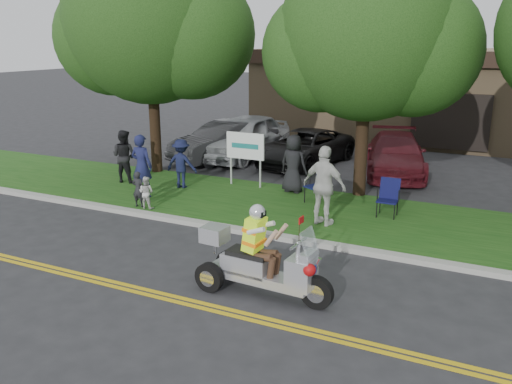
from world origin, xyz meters
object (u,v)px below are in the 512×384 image
at_px(lawn_chair_a, 321,181).
at_px(parked_car_left, 224,141).
at_px(spectator_adult_right, 324,186).
at_px(parked_car_right, 395,154).
at_px(spectator_adult_left, 142,166).
at_px(spectator_adult_mid, 124,156).
at_px(trike_scooter, 259,264).
at_px(lawn_chair_b, 389,195).
at_px(parked_car_mid, 304,148).
at_px(parked_car_far_left, 244,137).

height_order(lawn_chair_a, parked_car_left, parked_car_left).
distance_m(spectator_adult_right, parked_car_right, 6.42).
bearing_deg(spectator_adult_left, spectator_adult_mid, -38.20).
xyz_separation_m(lawn_chair_a, parked_car_right, (1.04, 4.69, -0.03)).
xyz_separation_m(spectator_adult_right, parked_car_right, (0.36, 6.40, -0.40)).
xyz_separation_m(parked_car_left, parked_car_right, (6.30, 0.69, -0.05)).
xyz_separation_m(trike_scooter, lawn_chair_b, (1.14, 5.26, 0.05)).
bearing_deg(spectator_adult_left, parked_car_mid, -113.85).
bearing_deg(lawn_chair_b, lawn_chair_a, 169.81).
bearing_deg(spectator_adult_mid, spectator_adult_left, 138.48).
bearing_deg(spectator_adult_left, parked_car_right, -134.51).
relative_size(spectator_adult_right, parked_car_mid, 0.42).
xyz_separation_m(trike_scooter, parked_car_right, (0.25, 10.26, 0.08)).
distance_m(spectator_adult_mid, parked_car_mid, 6.55).
relative_size(parked_car_far_left, parked_car_mid, 1.07).
relative_size(lawn_chair_a, parked_car_far_left, 0.22).
relative_size(lawn_chair_b, parked_car_left, 0.22).
distance_m(lawn_chair_a, spectator_adult_right, 1.87).
bearing_deg(parked_car_mid, parked_car_far_left, -171.46).
relative_size(lawn_chair_b, parked_car_mid, 0.21).
relative_size(spectator_adult_mid, parked_car_far_left, 0.34).
xyz_separation_m(spectator_adult_mid, parked_car_right, (7.34, 5.23, -0.25)).
distance_m(trike_scooter, spectator_adult_right, 3.89).
bearing_deg(spectator_adult_mid, lawn_chair_a, 179.42).
bearing_deg(trike_scooter, lawn_chair_a, 101.50).
distance_m(spectator_adult_right, parked_car_mid, 6.98).
relative_size(lawn_chair_b, spectator_adult_right, 0.49).
bearing_deg(parked_car_mid, trike_scooter, -62.54).
distance_m(lawn_chair_b, spectator_adult_left, 6.84).
height_order(spectator_adult_right, parked_car_left, spectator_adult_right).
xyz_separation_m(trike_scooter, lawn_chair_a, (-0.79, 5.56, 0.11)).
relative_size(parked_car_far_left, parked_car_left, 1.11).
height_order(spectator_adult_left, spectator_adult_mid, spectator_adult_left).
xyz_separation_m(lawn_chair_b, spectator_adult_right, (-1.25, -1.40, 0.43)).
height_order(spectator_adult_right, parked_car_far_left, spectator_adult_right).
distance_m(spectator_adult_mid, spectator_adult_right, 7.08).
bearing_deg(lawn_chair_a, lawn_chair_b, 20.54).
height_order(lawn_chair_b, spectator_adult_left, spectator_adult_left).
xyz_separation_m(spectator_adult_left, spectator_adult_mid, (-1.54, 1.12, -0.08)).
xyz_separation_m(trike_scooter, parked_car_mid, (-3.05, 10.17, 0.04)).
relative_size(lawn_chair_a, parked_car_left, 0.24).
bearing_deg(spectator_adult_mid, parked_car_far_left, -111.83).
bearing_deg(parked_car_far_left, trike_scooter, -58.06).
height_order(trike_scooter, spectator_adult_right, spectator_adult_right).
xyz_separation_m(parked_car_far_left, parked_car_left, (-0.50, -0.70, -0.11)).
bearing_deg(trike_scooter, parked_car_far_left, 121.78).
xyz_separation_m(spectator_adult_left, parked_car_left, (-0.50, 5.66, -0.28)).
bearing_deg(parked_car_far_left, parked_car_left, -121.87).
height_order(lawn_chair_b, parked_car_right, parked_car_right).
relative_size(lawn_chair_b, parked_car_far_left, 0.20).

